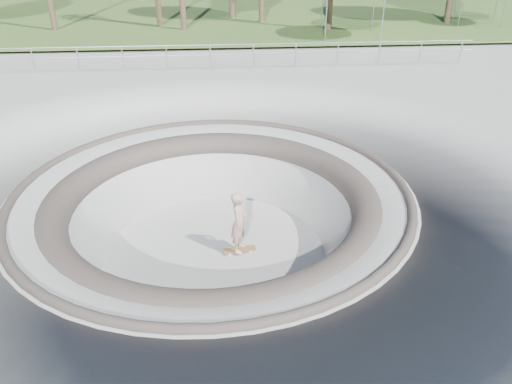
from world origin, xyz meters
TOP-DOWN VIEW (x-y plane):
  - ground at (0.00, 0.00)m, footprint 180.00×180.00m
  - skate_bowl at (0.00, 0.00)m, footprint 14.00×14.00m
  - grass_strip at (0.00, 34.00)m, footprint 180.00×36.00m
  - distant_hills at (3.78, 57.17)m, footprint 103.20×45.00m
  - safety_railing at (0.00, 12.00)m, footprint 25.00×0.06m
  - skateboard at (0.68, -0.09)m, footprint 0.91×0.38m
  - skater at (0.68, -0.09)m, footprint 0.56×0.72m

SIDE VIEW (x-z plane):
  - distant_hills at x=3.78m, z-range -21.32..7.28m
  - skate_bowl at x=0.00m, z-range -3.88..0.22m
  - skateboard at x=0.68m, z-range -1.87..-1.78m
  - skater at x=0.68m, z-range -1.81..-0.06m
  - ground at x=0.00m, z-range 0.00..0.00m
  - grass_strip at x=0.00m, z-range 0.16..0.28m
  - safety_railing at x=0.00m, z-range 0.18..1.20m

